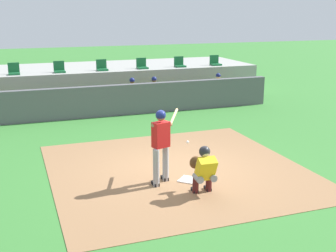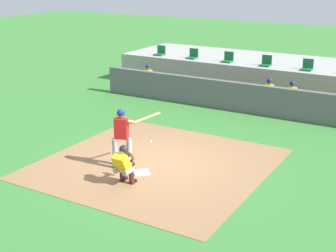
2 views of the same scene
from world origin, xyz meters
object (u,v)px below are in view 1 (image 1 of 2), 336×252
at_px(catcher_crouched, 204,168).
at_px(home_plate, 189,180).
at_px(batter_at_plate, 161,142).
at_px(stadium_seat_4, 142,66).
at_px(dugout_player_2, 155,92).
at_px(stadium_seat_1, 14,71).
at_px(stadium_seat_2, 59,69).
at_px(stadium_seat_5, 180,64).
at_px(dugout_player_1, 133,93).
at_px(dugout_player_3, 219,88).
at_px(stadium_seat_3, 102,67).
at_px(stadium_seat_6, 215,62).

bearing_deg(catcher_crouched, home_plate, 90.27).
relative_size(batter_at_plate, stadium_seat_4, 3.76).
bearing_deg(dugout_player_2, stadium_seat_1, 159.80).
bearing_deg(home_plate, dugout_player_2, 77.43).
bearing_deg(catcher_crouched, stadium_seat_2, 99.59).
bearing_deg(catcher_crouched, stadium_seat_5, 71.38).
distance_m(dugout_player_1, dugout_player_2, 0.96).
xyz_separation_m(stadium_seat_2, stadium_seat_4, (3.71, 0.00, 0.00)).
xyz_separation_m(catcher_crouched, dugout_player_3, (4.81, 8.98, 0.07)).
bearing_deg(home_plate, stadium_seat_1, 110.05).
bearing_deg(stadium_seat_4, stadium_seat_1, 180.00).
bearing_deg(stadium_seat_1, stadium_seat_2, 0.00).
bearing_deg(stadium_seat_5, stadium_seat_1, 180.00).
relative_size(batter_at_plate, dugout_player_2, 1.39).
bearing_deg(stadium_seat_3, home_plate, -90.00).
height_order(dugout_player_1, stadium_seat_4, stadium_seat_4).
bearing_deg(stadium_seat_2, stadium_seat_4, 0.00).
distance_m(home_plate, stadium_seat_1, 10.94).
height_order(batter_at_plate, stadium_seat_6, stadium_seat_6).
distance_m(catcher_crouched, stadium_seat_4, 11.20).
bearing_deg(catcher_crouched, stadium_seat_3, 90.02).
bearing_deg(stadium_seat_5, batter_at_plate, -113.50).
bearing_deg(catcher_crouched, dugout_player_1, 84.57).
height_order(dugout_player_1, stadium_seat_2, stadium_seat_2).
relative_size(home_plate, dugout_player_2, 0.34).
height_order(home_plate, stadium_seat_5, stadium_seat_5).
xyz_separation_m(home_plate, stadium_seat_4, (1.86, 10.18, 1.51)).
bearing_deg(stadium_seat_3, stadium_seat_4, 0.00).
relative_size(batter_at_plate, stadium_seat_2, 3.76).
bearing_deg(stadium_seat_2, dugout_player_2, -28.98).
distance_m(catcher_crouched, stadium_seat_3, 11.05).
height_order(dugout_player_2, stadium_seat_2, stadium_seat_2).
height_order(dugout_player_3, stadium_seat_1, stadium_seat_1).
distance_m(batter_at_plate, dugout_player_3, 9.77).
relative_size(catcher_crouched, stadium_seat_1, 3.24).
xyz_separation_m(dugout_player_1, stadium_seat_1, (-4.57, 2.03, 0.86)).
relative_size(home_plate, stadium_seat_3, 0.92).
distance_m(dugout_player_3, stadium_seat_5, 2.47).
xyz_separation_m(home_plate, stadium_seat_2, (-1.86, 10.18, 1.51)).
bearing_deg(stadium_seat_1, stadium_seat_3, 0.00).
distance_m(stadium_seat_2, stadium_seat_4, 3.71).
distance_m(catcher_crouched, stadium_seat_6, 12.37).
height_order(catcher_crouched, stadium_seat_3, stadium_seat_3).
distance_m(dugout_player_2, dugout_player_3, 3.00).
relative_size(batter_at_plate, stadium_seat_5, 3.76).
bearing_deg(stadium_seat_6, dugout_player_3, -110.41).
height_order(dugout_player_3, stadium_seat_6, stadium_seat_6).
relative_size(batter_at_plate, catcher_crouched, 1.16).
height_order(home_plate, dugout_player_2, dugout_player_2).
relative_size(stadium_seat_1, stadium_seat_3, 1.00).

